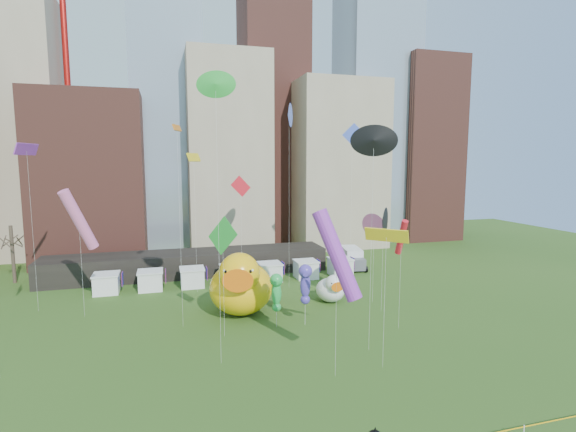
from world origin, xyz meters
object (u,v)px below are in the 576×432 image
object	(u,v)px
small_duck	(331,289)
seahorse_purple	(306,281)
seahorse_green	(277,289)
big_duck	(241,285)
box_truck	(352,258)

from	to	relation	value
small_duck	seahorse_purple	bearing A→B (deg)	-129.03
seahorse_green	big_duck	bearing A→B (deg)	140.73
big_duck	box_truck	xyz separation A→B (m)	(19.31, 15.42, -1.70)
small_duck	seahorse_purple	size ratio (longest dim) A/B	0.72
small_duck	box_truck	xyz separation A→B (m)	(8.95, 14.19, -0.08)
seahorse_purple	seahorse_green	bearing A→B (deg)	-170.49
seahorse_green	seahorse_purple	size ratio (longest dim) A/B	0.87
small_duck	seahorse_purple	distance (m)	8.15
big_duck	seahorse_green	world-z (taller)	big_duck
seahorse_green	box_truck	distance (m)	25.82
small_duck	box_truck	size ratio (longest dim) A/B	0.62
small_duck	box_truck	world-z (taller)	small_duck
seahorse_green	box_truck	bearing A→B (deg)	67.92
seahorse_purple	small_duck	bearing A→B (deg)	67.11
box_truck	small_duck	bearing A→B (deg)	-112.33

